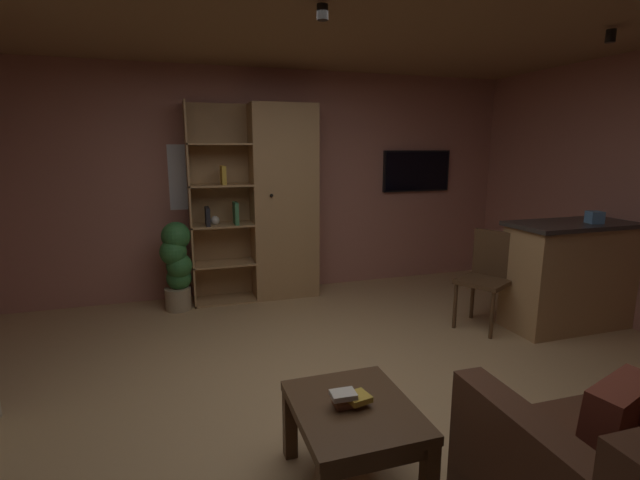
{
  "coord_description": "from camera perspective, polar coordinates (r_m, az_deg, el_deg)",
  "views": [
    {
      "loc": [
        -0.98,
        -2.65,
        1.7
      ],
      "look_at": [
        0.0,
        0.4,
        1.05
      ],
      "focal_mm": 25.73,
      "sensor_mm": 36.0,
      "label": 1
    }
  ],
  "objects": [
    {
      "name": "window_pane_back",
      "position": [
        5.31,
        -14.1,
        7.62
      ],
      "size": [
        0.78,
        0.01,
        0.71
      ],
      "primitive_type": "cube",
      "color": "white"
    },
    {
      "name": "track_light_spot_1",
      "position": [
        3.07,
        0.3,
        26.48
      ],
      "size": [
        0.07,
        0.07,
        0.09
      ],
      "primitive_type": "cylinder",
      "color": "black"
    },
    {
      "name": "tissue_box",
      "position": [
        4.87,
        30.98,
        2.43
      ],
      "size": [
        0.15,
        0.15,
        0.11
      ],
      "primitive_type": "cube",
      "rotation": [
        0.0,
        0.0,
        -0.24
      ],
      "color": "#598CBF",
      "rests_on": "kitchen_bar_counter"
    },
    {
      "name": "wall_back",
      "position": [
        5.42,
        -7.39,
        6.97
      ],
      "size": [
        6.37,
        0.06,
        2.56
      ],
      "primitive_type": "cube",
      "color": "#AD7060",
      "rests_on": "ground"
    },
    {
      "name": "bookshelf_cabinet",
      "position": [
        5.2,
        -5.5,
        4.52
      ],
      "size": [
        1.4,
        0.41,
        2.16
      ],
      "color": "#A87F51",
      "rests_on": "ground"
    },
    {
      "name": "wall_mounted_tv",
      "position": [
        6.05,
        11.91,
        8.4
      ],
      "size": [
        0.92,
        0.06,
        0.52
      ],
      "color": "black"
    },
    {
      "name": "table_book_1",
      "position": [
        2.41,
        4.74,
        -18.95
      ],
      "size": [
        0.13,
        0.13,
        0.03
      ],
      "primitive_type": "cube",
      "rotation": [
        0.0,
        0.0,
        0.2
      ],
      "color": "gold",
      "rests_on": "coffee_table"
    },
    {
      "name": "dining_chair",
      "position": [
        4.64,
        20.13,
        -3.84
      ],
      "size": [
        0.57,
        0.57,
        0.92
      ],
      "color": "#4C331E",
      "rests_on": "ground"
    },
    {
      "name": "floor",
      "position": [
        3.3,
        2.25,
        -19.73
      ],
      "size": [
        6.25,
        5.27,
        0.02
      ],
      "primitive_type": "cube",
      "color": "tan",
      "rests_on": "ground"
    },
    {
      "name": "kitchen_bar_counter",
      "position": [
        5.04,
        29.54,
        -3.68
      ],
      "size": [
        1.47,
        0.57,
        1.02
      ],
      "color": "#A87F51",
      "rests_on": "ground"
    },
    {
      "name": "table_book_0",
      "position": [
        2.42,
        3.18,
        -19.51
      ],
      "size": [
        0.12,
        0.09,
        0.03
      ],
      "primitive_type": "cube",
      "rotation": [
        0.0,
        0.0,
        -0.0
      ],
      "color": "brown",
      "rests_on": "coffee_table"
    },
    {
      "name": "coffee_table",
      "position": [
        2.47,
        4.2,
        -21.6
      ],
      "size": [
        0.58,
        0.7,
        0.44
      ],
      "color": "#4C331E",
      "rests_on": "ground"
    },
    {
      "name": "track_light_spot_2",
      "position": [
        4.22,
        32.44,
        20.63
      ],
      "size": [
        0.07,
        0.07,
        0.09
      ],
      "primitive_type": "cylinder",
      "color": "black"
    },
    {
      "name": "potted_floor_plant",
      "position": [
        5.03,
        -17.37,
        -2.75
      ],
      "size": [
        0.32,
        0.32,
        0.94
      ],
      "color": "#9E896B",
      "rests_on": "ground"
    },
    {
      "name": "table_book_2",
      "position": [
        2.37,
        2.9,
        -18.67
      ],
      "size": [
        0.13,
        0.1,
        0.03
      ],
      "primitive_type": "cube",
      "rotation": [
        0.0,
        0.0,
        -0.04
      ],
      "color": "beige",
      "rests_on": "coffee_table"
    }
  ]
}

